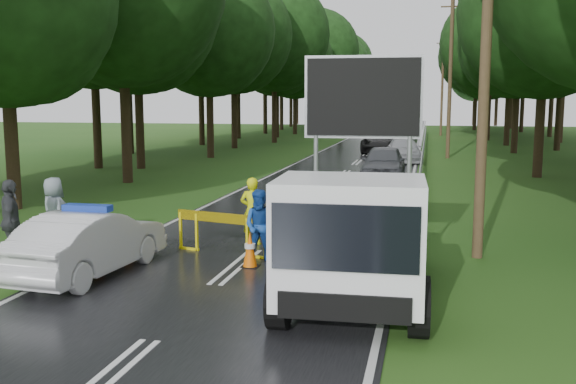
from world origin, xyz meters
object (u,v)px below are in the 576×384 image
(work_truck, at_px, (356,237))
(officer, at_px, (252,211))
(civilian, at_px, (261,226))
(police_sedan, at_px, (89,244))
(queue_car_third, at_px, (385,142))
(barrier, at_px, (221,223))
(queue_car_fourth, at_px, (404,138))
(queue_car_second, at_px, (404,150))
(queue_car_first, at_px, (384,163))

(work_truck, height_order, officer, work_truck)
(civilian, bearing_deg, police_sedan, -149.89)
(officer, distance_m, queue_car_third, 28.98)
(officer, bearing_deg, barrier, 69.87)
(officer, bearing_deg, police_sedan, 53.96)
(queue_car_third, distance_m, queue_car_fourth, 6.09)
(officer, bearing_deg, queue_car_fourth, -94.18)
(police_sedan, xyz_separation_m, officer, (2.53, 3.51, 0.18))
(barrier, relative_size, queue_car_third, 0.42)
(queue_car_third, bearing_deg, queue_car_second, -69.77)
(work_truck, height_order, queue_car_fourth, work_truck)
(police_sedan, distance_m, civilian, 3.69)
(queue_car_third, bearing_deg, officer, -86.51)
(barrier, bearing_deg, police_sedan, -118.61)
(work_truck, bearing_deg, police_sedan, 171.95)
(queue_car_first, bearing_deg, civilian, -97.27)
(officer, xyz_separation_m, queue_car_first, (2.32, 13.66, -0.06))
(queue_car_fourth, bearing_deg, queue_car_third, -92.15)
(queue_car_first, bearing_deg, work_truck, -88.76)
(police_sedan, bearing_deg, queue_car_first, -101.10)
(work_truck, relative_size, officer, 3.30)
(officer, xyz_separation_m, queue_car_third, (1.34, 28.95, -0.08))
(civilian, distance_m, queue_car_first, 15.43)
(civilian, xyz_separation_m, queue_car_second, (2.18, 24.63, -0.15))
(queue_car_first, relative_size, queue_car_third, 0.83)
(civilian, relative_size, queue_car_first, 0.35)
(police_sedan, xyz_separation_m, queue_car_fourth, (4.94, 38.46, 0.00))
(police_sedan, xyz_separation_m, work_truck, (5.58, -0.57, 0.52))
(police_sedan, distance_m, queue_car_first, 17.84)
(barrier, bearing_deg, queue_car_first, 93.00)
(queue_car_second, relative_size, queue_car_third, 0.84)
(queue_car_first, bearing_deg, queue_car_third, 92.55)
(queue_car_fourth, bearing_deg, officer, -86.05)
(police_sedan, bearing_deg, queue_car_third, -92.11)
(work_truck, relative_size, queue_car_fourth, 1.37)
(police_sedan, bearing_deg, barrier, -127.43)
(barrier, bearing_deg, queue_car_third, 100.14)
(queue_car_third, bearing_deg, queue_car_first, -80.19)
(queue_car_third, bearing_deg, barrier, -87.22)
(barrier, height_order, queue_car_fourth, queue_car_fourth)
(work_truck, distance_m, officer, 5.11)
(police_sedan, bearing_deg, officer, -121.10)
(civilian, relative_size, queue_car_third, 0.30)
(officer, height_order, queue_car_third, officer)
(police_sedan, xyz_separation_m, civilian, (3.20, 1.83, 0.15))
(barrier, relative_size, queue_car_second, 0.51)
(police_sedan, height_order, barrier, police_sedan)
(work_truck, xyz_separation_m, queue_car_first, (-0.73, 17.74, -0.41))
(civilian, height_order, queue_car_first, civilian)
(civilian, xyz_separation_m, queue_car_fourth, (1.74, 36.63, -0.15))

